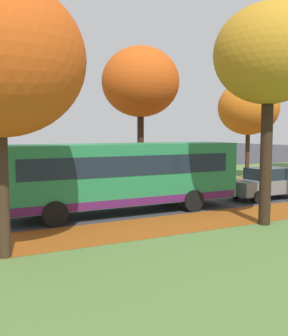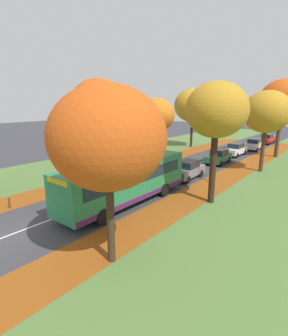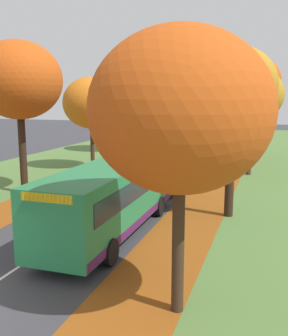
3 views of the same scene
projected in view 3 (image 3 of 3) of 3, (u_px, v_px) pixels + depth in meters
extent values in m
cube|color=#517538|center=(51.00, 168.00, 32.35)|extent=(12.00, 90.00, 0.01)
cube|color=#8C4714|center=(64.00, 187.00, 25.33)|extent=(2.80, 60.00, 0.00)
cube|color=#517538|center=(288.00, 183.00, 26.68)|extent=(12.00, 90.00, 0.01)
cube|color=#8C4714|center=(206.00, 199.00, 22.49)|extent=(2.80, 60.00, 0.00)
cube|color=silver|center=(158.00, 175.00, 29.52)|extent=(0.12, 80.00, 0.01)
cylinder|color=black|center=(23.00, 154.00, 23.56)|extent=(0.43, 0.43, 4.83)
ellipsoid|color=#C64C14|center=(19.00, 80.00, 22.79)|extent=(5.06, 5.06, 4.56)
cylinder|color=#382619|center=(92.00, 146.00, 31.90)|extent=(0.32, 0.32, 3.59)
ellipsoid|color=orange|center=(91.00, 103.00, 31.28)|extent=(4.56, 4.56, 4.10)
cylinder|color=black|center=(129.00, 132.00, 41.69)|extent=(0.38, 0.38, 4.27)
ellipsoid|color=#B27F1E|center=(129.00, 91.00, 40.94)|extent=(5.59, 5.59, 5.03)
cylinder|color=#382619|center=(178.00, 247.00, 10.44)|extent=(0.33, 0.33, 3.68)
ellipsoid|color=#C64C14|center=(180.00, 111.00, 9.79)|extent=(4.66, 4.66, 4.19)
cylinder|color=black|center=(230.00, 168.00, 18.89)|extent=(0.43, 0.43, 4.80)
ellipsoid|color=#B27F1E|center=(233.00, 85.00, 18.19)|extent=(4.02, 4.02, 3.62)
cylinder|color=#422D1E|center=(250.00, 147.00, 29.21)|extent=(0.38, 0.38, 4.22)
ellipsoid|color=#B27F1E|center=(252.00, 95.00, 28.53)|extent=(4.51, 4.51, 4.06)
cylinder|color=#422D1E|center=(249.00, 131.00, 37.51)|extent=(0.46, 0.46, 5.15)
ellipsoid|color=#C64C14|center=(252.00, 82.00, 36.69)|extent=(5.35, 5.35, 4.81)
cylinder|color=#47474C|center=(202.00, 143.00, 23.75)|extent=(0.14, 0.14, 6.00)
cylinder|color=#47474C|center=(190.00, 95.00, 23.48)|extent=(1.60, 0.10, 0.10)
ellipsoid|color=silver|center=(177.00, 95.00, 23.74)|extent=(0.44, 0.28, 0.20)
cube|color=#237A47|center=(114.00, 193.00, 16.73)|extent=(2.51, 10.40, 2.50)
cube|color=#19232D|center=(48.00, 221.00, 11.87)|extent=(2.30, 0.10, 1.30)
cube|color=#19232D|center=(114.00, 184.00, 16.66)|extent=(2.55, 9.15, 0.80)
cube|color=#4C1951|center=(114.00, 217.00, 16.92)|extent=(2.53, 10.19, 0.32)
cube|color=yellow|center=(47.00, 198.00, 11.72)|extent=(1.75, 0.08, 0.28)
cylinder|color=black|center=(110.00, 252.00, 13.58)|extent=(0.30, 0.96, 0.96)
cylinder|color=black|center=(50.00, 244.00, 14.31)|extent=(0.30, 0.96, 0.96)
cylinder|color=black|center=(159.00, 206.00, 19.26)|extent=(0.30, 0.96, 0.96)
cylinder|color=black|center=(114.00, 202.00, 19.99)|extent=(0.30, 0.96, 0.96)
cube|color=slate|center=(166.00, 180.00, 24.39)|extent=(1.87, 4.27, 0.70)
cube|color=#19232D|center=(167.00, 169.00, 24.42)|extent=(1.53, 2.07, 0.60)
cylinder|color=black|center=(174.00, 191.00, 23.01)|extent=(0.25, 0.65, 0.64)
cylinder|color=black|center=(149.00, 189.00, 23.44)|extent=(0.25, 0.65, 0.64)
cylinder|color=black|center=(182.00, 182.00, 25.48)|extent=(0.25, 0.65, 0.64)
cylinder|color=black|center=(159.00, 181.00, 25.90)|extent=(0.25, 0.65, 0.64)
cube|color=#1E6038|center=(188.00, 161.00, 31.58)|extent=(1.84, 4.25, 0.70)
cube|color=#19232D|center=(188.00, 153.00, 31.61)|extent=(1.51, 2.06, 0.60)
cylinder|color=black|center=(195.00, 169.00, 30.20)|extent=(0.24, 0.65, 0.64)
cylinder|color=black|center=(175.00, 168.00, 30.63)|extent=(0.24, 0.65, 0.64)
cylinder|color=black|center=(200.00, 163.00, 32.66)|extent=(0.24, 0.65, 0.64)
cylinder|color=black|center=(181.00, 162.00, 33.09)|extent=(0.24, 0.65, 0.64)
cube|color=silver|center=(199.00, 152.00, 36.92)|extent=(1.81, 4.24, 0.70)
cube|color=#19232D|center=(199.00, 145.00, 36.94)|extent=(1.50, 2.05, 0.60)
cylinder|color=black|center=(204.00, 158.00, 35.52)|extent=(0.24, 0.65, 0.64)
cylinder|color=black|center=(187.00, 157.00, 36.04)|extent=(0.24, 0.65, 0.64)
cylinder|color=black|center=(209.00, 154.00, 37.93)|extent=(0.24, 0.65, 0.64)
cylinder|color=black|center=(193.00, 153.00, 38.45)|extent=(0.24, 0.65, 0.64)
cube|color=#B7BABF|center=(214.00, 145.00, 42.38)|extent=(1.81, 4.24, 0.70)
cube|color=#19232D|center=(214.00, 139.00, 42.40)|extent=(1.50, 2.05, 0.60)
cylinder|color=black|center=(220.00, 150.00, 40.99)|extent=(0.24, 0.65, 0.64)
cylinder|color=black|center=(205.00, 149.00, 41.44)|extent=(0.24, 0.65, 0.64)
cylinder|color=black|center=(222.00, 147.00, 43.45)|extent=(0.24, 0.65, 0.64)
cylinder|color=black|center=(208.00, 146.00, 43.89)|extent=(0.24, 0.65, 0.64)
cube|color=#B21919|center=(222.00, 138.00, 49.52)|extent=(1.86, 4.26, 0.70)
cube|color=#19232D|center=(222.00, 133.00, 49.54)|extent=(1.52, 2.07, 0.60)
cylinder|color=black|center=(226.00, 142.00, 48.11)|extent=(0.24, 0.65, 0.64)
cylinder|color=black|center=(213.00, 141.00, 48.65)|extent=(0.24, 0.65, 0.64)
cylinder|color=black|center=(229.00, 140.00, 50.51)|extent=(0.24, 0.65, 0.64)
cylinder|color=black|center=(217.00, 139.00, 51.05)|extent=(0.24, 0.65, 0.64)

